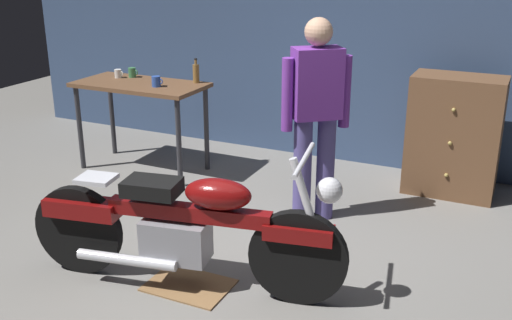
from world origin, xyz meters
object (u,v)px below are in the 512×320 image
mug_blue_enamel (156,81)px  mug_white_ceramic (118,74)px  mug_green_speckled (132,72)px  motorcycle (185,226)px  wooden_dresser (454,136)px  person_standing (316,112)px  bottle (196,73)px

mug_blue_enamel → mug_white_ceramic: bearing=163.0°
mug_green_speckled → mug_blue_enamel: mug_blue_enamel is taller
motorcycle → mug_blue_enamel: 2.23m
wooden_dresser → person_standing: bearing=-131.7°
motorcycle → mug_blue_enamel: bearing=117.7°
mug_blue_enamel → mug_green_speckled: bearing=151.1°
mug_white_ceramic → wooden_dresser: bearing=9.9°
mug_blue_enamel → person_standing: bearing=-10.4°
motorcycle → bottle: bottle is taller
bottle → motorcycle: bearing=-61.7°
mug_white_ceramic → mug_green_speckled: bearing=34.5°
person_standing → wooden_dresser: bearing=-170.3°
person_standing → wooden_dresser: person_standing is taller
mug_green_speckled → motorcycle: bearing=-47.3°
motorcycle → mug_white_ceramic: bearing=125.2°
mug_green_speckled → mug_blue_enamel: (0.47, -0.26, 0.00)m
mug_blue_enamel → bottle: (0.26, 0.32, 0.05)m
person_standing → mug_green_speckled: bearing=-53.2°
mug_white_ceramic → bottle: size_ratio=0.43×
mug_white_ceramic → motorcycle: bearing=-44.3°
person_standing → bottle: 1.61m
motorcycle → person_standing: person_standing is taller
person_standing → mug_white_ceramic: 2.37m
motorcycle → mug_white_ceramic: motorcycle is taller
wooden_dresser → mug_blue_enamel: bearing=-164.4°
person_standing → mug_green_speckled: (-2.20, 0.58, 0.02)m
person_standing → mug_green_speckled: 2.28m
wooden_dresser → bottle: bottle is taller
motorcycle → mug_green_speckled: bearing=122.2°
mug_white_ceramic → bottle: bottle is taller
mug_white_ceramic → bottle: 0.85m
motorcycle → person_standing: size_ratio=1.30×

